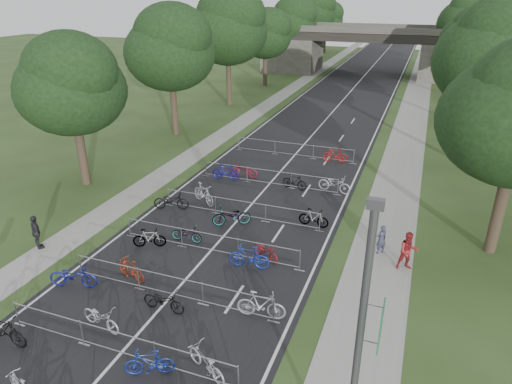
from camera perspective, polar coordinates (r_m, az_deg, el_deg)
road at (r=58.30m, az=11.41°, el=11.85°), size 11.00×140.00×0.01m
sidewalk_right at (r=57.63m, az=19.38°, el=10.84°), size 3.00×140.00×0.01m
sidewalk_left at (r=59.91m, az=4.17°, el=12.57°), size 2.00×140.00×0.01m
lane_markings at (r=58.30m, az=11.41°, el=11.84°), size 0.12×140.00×0.00m
overpass_bridge at (r=72.41m, az=13.78°, el=16.81°), size 31.00×8.00×7.05m
lamppost at (r=11.37m, az=12.77°, el=-19.12°), size 0.61×0.65×8.21m
tree_left_0 at (r=30.64m, az=-22.09°, el=12.14°), size 6.72×6.72×10.25m
tree_left_1 at (r=40.12m, az=-10.65°, el=17.09°), size 7.56×7.56×11.53m
tree_right_1 at (r=34.78m, az=28.17°, el=14.72°), size 8.18×8.18×12.47m
tree_left_2 at (r=50.69m, az=-3.49°, el=19.75°), size 8.40×8.40×12.81m
tree_right_2 at (r=46.87m, az=26.23°, el=14.41°), size 6.16×6.16×9.39m
tree_left_3 at (r=61.97m, az=1.25°, el=19.08°), size 6.72×6.72×10.25m
tree_right_3 at (r=58.66m, az=25.60°, el=17.01°), size 7.17×7.17×10.93m
tree_left_4 at (r=73.31m, az=4.55°, el=20.44°), size 7.56×7.56×11.53m
tree_right_4 at (r=70.53m, az=25.18°, el=18.73°), size 8.18×8.18×12.47m
tree_left_5 at (r=84.84m, az=7.00°, el=21.39°), size 8.40×8.40×12.81m
tree_right_5 at (r=82.62m, az=24.51°, el=17.96°), size 6.16×6.16×9.39m
tree_left_6 at (r=96.60m, az=8.79°, el=20.64°), size 6.72×6.72×10.25m
tree_right_6 at (r=94.52m, az=24.32°, el=19.12°), size 7.17×7.17×10.93m
barrier_row_1 at (r=17.58m, az=-16.93°, el=-17.66°), size 9.70×0.08×1.10m
barrier_row_2 at (r=19.84m, az=-10.74°, el=-11.49°), size 9.70×0.08×1.10m
barrier_row_3 at (r=22.61m, az=-5.87°, el=-6.33°), size 9.70×0.08×1.10m
barrier_row_4 at (r=25.81m, az=-2.01°, el=-2.13°), size 9.70×0.08×1.10m
barrier_row_5 at (r=30.08m, az=1.59°, el=1.83°), size 9.70×0.08×1.10m
barrier_row_6 at (r=35.46m, az=4.75°, el=5.27°), size 9.70×0.08×1.10m
bike_4 at (r=19.57m, az=-29.05°, el=-14.87°), size 2.07×0.60×1.24m
bike_5 at (r=18.94m, az=-18.83°, el=-14.63°), size 2.01×1.03×1.01m
bike_6 at (r=16.67m, az=-13.19°, el=-20.07°), size 1.75×1.16×1.02m
bike_7 at (r=16.39m, az=-6.28°, el=-20.41°), size 2.02×1.47×1.01m
bike_8 at (r=21.60m, az=-21.89°, el=-9.70°), size 2.25×1.28×1.12m
bike_9 at (r=21.32m, az=-15.37°, el=-9.30°), size 1.82×0.97×1.05m
bike_10 at (r=19.18m, az=-11.47°, el=-13.16°), size 1.88×0.68×0.98m
bike_11 at (r=18.43m, az=0.65°, el=-13.94°), size 2.04×0.80×1.20m
bike_12 at (r=23.58m, az=-13.20°, el=-5.65°), size 1.72×1.08×1.00m
bike_13 at (r=23.73m, az=-8.67°, el=-5.21°), size 1.70×0.66×0.88m
bike_14 at (r=21.32m, az=-0.89°, el=-8.11°), size 2.01×0.77×1.18m
bike_15 at (r=22.05m, az=1.24°, el=-7.37°), size 1.74×1.31×0.88m
bike_16 at (r=27.24m, az=-10.56°, el=-1.08°), size 2.20×1.31×1.09m
bike_17 at (r=27.65m, az=-6.58°, el=-0.22°), size 2.10×1.59×1.26m
bike_18 at (r=25.00m, az=-3.07°, el=-3.04°), size 2.21×1.69×1.12m
bike_19 at (r=25.08m, az=7.22°, el=-3.24°), size 1.72×0.59×1.02m
bike_20 at (r=30.94m, az=-3.82°, el=2.51°), size 1.98×0.68×1.17m
bike_21 at (r=31.36m, az=-1.49°, el=2.69°), size 1.95×0.85×1.00m
bike_22 at (r=29.58m, az=4.84°, el=1.31°), size 1.81×0.81×1.05m
bike_23 at (r=29.45m, az=9.79°, el=1.01°), size 2.26×1.11×1.14m
bike_27 at (r=34.69m, az=9.86°, el=4.58°), size 1.90×0.74×1.11m
pedestrian_a at (r=23.14m, az=15.39°, el=-5.76°), size 0.66×0.64×1.53m
pedestrian_b at (r=22.18m, az=18.49°, el=-7.05°), size 1.11×0.99×1.88m
pedestrian_c at (r=25.15m, az=-25.77°, el=-4.58°), size 1.13×0.93×1.80m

